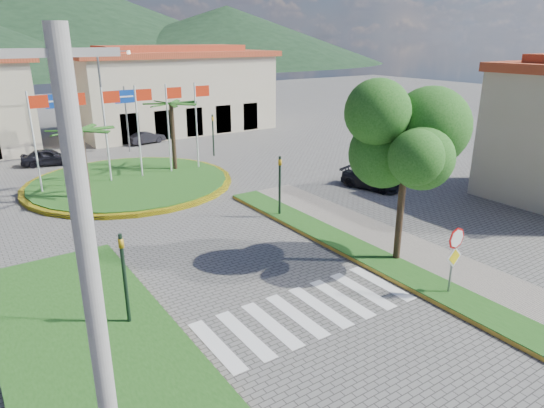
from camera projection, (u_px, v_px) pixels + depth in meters
ground at (395, 377)px, 13.24m from camera, size 160.00×160.00×0.00m
sidewalk_right at (467, 285)px, 17.95m from camera, size 4.00×28.00×0.15m
verge_right at (446, 294)px, 17.32m from camera, size 1.60×28.00×0.18m
median_left at (93, 345)px, 14.47m from camera, size 5.00×14.00×0.18m
crosswalk at (306, 312)px, 16.37m from camera, size 8.00×3.00×0.01m
roundabout_island at (130, 182)px, 30.42m from camera, size 12.70×12.70×6.00m
stop_sign at (455, 250)px, 16.78m from camera, size 0.80×0.11×2.65m
deciduous_tree at (407, 138)px, 18.37m from camera, size 3.60×3.60×6.80m
utility_pole at (96, 319)px, 7.80m from camera, size 0.32×0.32×9.00m
traffic_light_left at (124, 272)px, 14.95m from camera, size 0.15×0.18×3.20m
traffic_light_right at (280, 181)px, 24.38m from camera, size 0.15×0.18×3.20m
traffic_light_far at (213, 131)px, 37.20m from camera, size 0.18×0.15×3.20m
direction_sign_west at (58, 113)px, 35.29m from camera, size 1.60×0.14×5.20m
direction_sign_east at (126, 108)px, 37.93m from camera, size 1.60×0.14×5.20m
street_lamp_centre at (102, 98)px, 35.80m from camera, size 4.80×0.16×8.00m
building_right at (173, 90)px, 47.02m from camera, size 19.08×9.54×8.05m
hill_far_mid at (20, 14)px, 141.60m from camera, size 180.00×180.00×30.00m
hill_far_east at (227, 36)px, 153.05m from camera, size 120.00×120.00×18.00m
car_dark_a at (48, 157)px, 34.88m from camera, size 3.85×2.35×1.22m
car_dark_b at (146, 137)px, 42.00m from camera, size 3.38×1.67×1.07m
car_side_right at (371, 179)px, 29.59m from camera, size 2.56×4.04×1.09m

